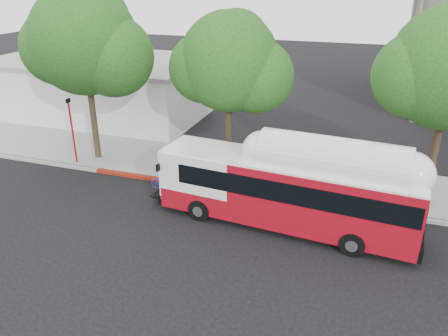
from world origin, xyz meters
name	(u,v)px	position (x,y,z in m)	size (l,w,h in m)	color
ground	(207,232)	(0.00, 0.00, 0.00)	(120.00, 120.00, 0.00)	black
sidewalk	(248,171)	(0.00, 6.50, 0.07)	(60.00, 5.00, 0.15)	gray
curb_strip	(234,191)	(0.00, 3.90, 0.07)	(60.00, 0.30, 0.15)	gray
red_curb_segment	(180,183)	(-3.00, 3.90, 0.08)	(10.00, 0.32, 0.16)	maroon
street_tree_left	(93,46)	(-8.53, 5.56, 6.60)	(6.67, 5.80, 9.74)	#2D2116
street_tree_mid	(237,66)	(-0.59, 6.06, 5.91)	(5.75, 5.00, 8.62)	#2D2116
low_commercial_bldg	(102,86)	(-14.00, 14.00, 2.15)	(16.20, 10.20, 4.25)	silver
transit_bus	(287,192)	(3.04, 1.59, 1.63)	(11.93, 3.38, 3.49)	#9D0A18
signal_pole	(73,132)	(-9.71, 4.40, 2.01)	(0.11, 0.37, 3.91)	#B11217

